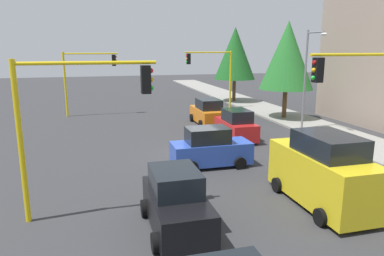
{
  "coord_description": "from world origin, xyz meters",
  "views": [
    {
      "loc": [
        18.33,
        -5.05,
        5.77
      ],
      "look_at": [
        -1.47,
        0.3,
        1.2
      ],
      "focal_mm": 33.53,
      "sensor_mm": 36.0,
      "label": 1
    }
  ],
  "objects_px": {
    "car_blue": "(210,149)",
    "car_orange": "(208,113)",
    "traffic_signal_near_left": "(366,92)",
    "traffic_signal_near_right": "(77,107)",
    "car_black": "(176,203)",
    "tree_roadside_mid": "(287,56)",
    "traffic_signal_far_right": "(87,71)",
    "street_lamp_curbside": "(309,69)",
    "tree_roadside_far": "(235,53)",
    "car_red": "(236,126)",
    "traffic_signal_far_left": "(212,68)",
    "delivery_van_yellow": "(323,172)"
  },
  "relations": [
    {
      "from": "car_blue",
      "to": "car_orange",
      "type": "bearing_deg",
      "value": 163.01
    },
    {
      "from": "traffic_signal_near_left",
      "to": "traffic_signal_near_right",
      "type": "bearing_deg",
      "value": -90.0
    },
    {
      "from": "car_blue",
      "to": "car_black",
      "type": "bearing_deg",
      "value": -27.62
    },
    {
      "from": "tree_roadside_mid",
      "to": "car_blue",
      "type": "height_order",
      "value": "tree_roadside_mid"
    },
    {
      "from": "traffic_signal_far_right",
      "to": "car_blue",
      "type": "height_order",
      "value": "traffic_signal_far_right"
    },
    {
      "from": "traffic_signal_far_right",
      "to": "car_black",
      "type": "bearing_deg",
      "value": 7.66
    },
    {
      "from": "street_lamp_curbside",
      "to": "tree_roadside_far",
      "type": "height_order",
      "value": "tree_roadside_far"
    },
    {
      "from": "traffic_signal_near_right",
      "to": "traffic_signal_near_left",
      "type": "bearing_deg",
      "value": 90.0
    },
    {
      "from": "car_black",
      "to": "tree_roadside_far",
      "type": "bearing_deg",
      "value": 154.63
    },
    {
      "from": "traffic_signal_near_right",
      "to": "car_red",
      "type": "bearing_deg",
      "value": 133.18
    },
    {
      "from": "traffic_signal_far_left",
      "to": "car_red",
      "type": "relative_size",
      "value": 1.46
    },
    {
      "from": "delivery_van_yellow",
      "to": "car_black",
      "type": "xyz_separation_m",
      "value": [
        0.38,
        -5.66,
        -0.39
      ]
    },
    {
      "from": "traffic_signal_near_left",
      "to": "traffic_signal_far_left",
      "type": "xyz_separation_m",
      "value": [
        -20.0,
        -0.02,
        -0.08
      ]
    },
    {
      "from": "traffic_signal_near_right",
      "to": "delivery_van_yellow",
      "type": "bearing_deg",
      "value": 80.61
    },
    {
      "from": "car_blue",
      "to": "traffic_signal_near_right",
      "type": "bearing_deg",
      "value": -56.16
    },
    {
      "from": "car_blue",
      "to": "car_black",
      "type": "height_order",
      "value": "same"
    },
    {
      "from": "traffic_signal_far_right",
      "to": "tree_roadside_far",
      "type": "bearing_deg",
      "value": 104.77
    },
    {
      "from": "traffic_signal_near_right",
      "to": "car_blue",
      "type": "height_order",
      "value": "traffic_signal_near_right"
    },
    {
      "from": "traffic_signal_near_right",
      "to": "car_blue",
      "type": "relative_size",
      "value": 1.39
    },
    {
      "from": "traffic_signal_far_left",
      "to": "car_blue",
      "type": "distance_m",
      "value": 17.15
    },
    {
      "from": "street_lamp_curbside",
      "to": "car_blue",
      "type": "distance_m",
      "value": 11.07
    },
    {
      "from": "tree_roadside_far",
      "to": "tree_roadside_mid",
      "type": "xyz_separation_m",
      "value": [
        10.0,
        0.5,
        -0.03
      ]
    },
    {
      "from": "traffic_signal_far_right",
      "to": "car_red",
      "type": "xyz_separation_m",
      "value": [
        11.36,
        9.21,
        -2.99
      ]
    },
    {
      "from": "tree_roadside_far",
      "to": "car_orange",
      "type": "height_order",
      "value": "tree_roadside_far"
    },
    {
      "from": "car_red",
      "to": "car_orange",
      "type": "distance_m",
      "value": 5.09
    },
    {
      "from": "traffic_signal_near_left",
      "to": "car_blue",
      "type": "distance_m",
      "value": 7.4
    },
    {
      "from": "traffic_signal_far_right",
      "to": "car_black",
      "type": "height_order",
      "value": "traffic_signal_far_right"
    },
    {
      "from": "traffic_signal_near_left",
      "to": "traffic_signal_near_right",
      "type": "xyz_separation_m",
      "value": [
        -0.0,
        -11.36,
        -0.14
      ]
    },
    {
      "from": "traffic_signal_far_left",
      "to": "car_black",
      "type": "height_order",
      "value": "traffic_signal_far_left"
    },
    {
      "from": "traffic_signal_far_left",
      "to": "car_blue",
      "type": "relative_size",
      "value": 1.42
    },
    {
      "from": "street_lamp_curbside",
      "to": "delivery_van_yellow",
      "type": "bearing_deg",
      "value": -29.61
    },
    {
      "from": "traffic_signal_far_left",
      "to": "tree_roadside_mid",
      "type": "relative_size",
      "value": 0.7
    },
    {
      "from": "street_lamp_curbside",
      "to": "traffic_signal_near_right",
      "type": "bearing_deg",
      "value": -57.11
    },
    {
      "from": "traffic_signal_far_left",
      "to": "car_orange",
      "type": "relative_size",
      "value": 1.33
    },
    {
      "from": "tree_roadside_far",
      "to": "car_black",
      "type": "bearing_deg",
      "value": -25.37
    },
    {
      "from": "street_lamp_curbside",
      "to": "car_red",
      "type": "distance_m",
      "value": 6.69
    },
    {
      "from": "traffic_signal_near_right",
      "to": "tree_roadside_mid",
      "type": "height_order",
      "value": "tree_roadside_mid"
    },
    {
      "from": "traffic_signal_near_left",
      "to": "car_red",
      "type": "distance_m",
      "value": 9.44
    },
    {
      "from": "tree_roadside_far",
      "to": "tree_roadside_mid",
      "type": "height_order",
      "value": "tree_roadside_far"
    },
    {
      "from": "tree_roadside_mid",
      "to": "car_black",
      "type": "distance_m",
      "value": 20.75
    },
    {
      "from": "traffic_signal_near_right",
      "to": "car_orange",
      "type": "relative_size",
      "value": 1.31
    },
    {
      "from": "traffic_signal_far_left",
      "to": "traffic_signal_near_right",
      "type": "distance_m",
      "value": 22.99
    },
    {
      "from": "tree_roadside_far",
      "to": "delivery_van_yellow",
      "type": "distance_m",
      "value": 26.55
    },
    {
      "from": "delivery_van_yellow",
      "to": "car_red",
      "type": "xyz_separation_m",
      "value": [
        -10.06,
        0.62,
        -0.39
      ]
    },
    {
      "from": "street_lamp_curbside",
      "to": "delivery_van_yellow",
      "type": "height_order",
      "value": "street_lamp_curbside"
    },
    {
      "from": "car_red",
      "to": "car_blue",
      "type": "bearing_deg",
      "value": -34.94
    },
    {
      "from": "traffic_signal_far_left",
      "to": "car_orange",
      "type": "height_order",
      "value": "traffic_signal_far_left"
    },
    {
      "from": "traffic_signal_far_right",
      "to": "delivery_van_yellow",
      "type": "relative_size",
      "value": 1.14
    },
    {
      "from": "car_orange",
      "to": "traffic_signal_far_left",
      "type": "bearing_deg",
      "value": 159.05
    },
    {
      "from": "traffic_signal_near_right",
      "to": "street_lamp_curbside",
      "type": "bearing_deg",
      "value": 122.89
    }
  ]
}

